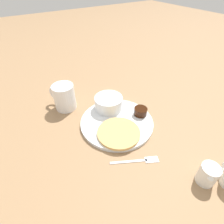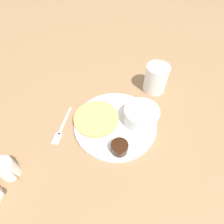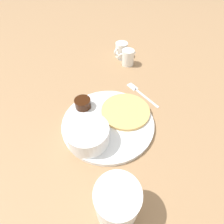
{
  "view_description": "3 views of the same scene",
  "coord_description": "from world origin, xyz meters",
  "px_view_note": "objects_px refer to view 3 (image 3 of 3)",
  "views": [
    {
      "loc": [
        0.26,
        0.36,
        0.43
      ],
      "look_at": [
        0.01,
        -0.01,
        0.05
      ],
      "focal_mm": 28.0,
      "sensor_mm": 36.0,
      "label": 1
    },
    {
      "loc": [
        -0.3,
        0.1,
        0.45
      ],
      "look_at": [
        0.02,
        0.01,
        0.04
      ],
      "focal_mm": 28.0,
      "sensor_mm": 36.0,
      "label": 2
    },
    {
      "loc": [
        0.15,
        -0.27,
        0.39
      ],
      "look_at": [
        0.0,
        0.02,
        0.03
      ],
      "focal_mm": 28.0,
      "sensor_mm": 36.0,
      "label": 3
    }
  ],
  "objects_px": {
    "creamer_pitcher_far": "(121,50)",
    "coffee_mug": "(117,204)",
    "bowl": "(88,134)",
    "fork": "(139,92)",
    "plate": "(108,123)",
    "creamer_pitcher_near": "(128,57)"
  },
  "relations": [
    {
      "from": "plate",
      "to": "coffee_mug",
      "type": "height_order",
      "value": "coffee_mug"
    },
    {
      "from": "fork",
      "to": "creamer_pitcher_far",
      "type": "bearing_deg",
      "value": 129.72
    },
    {
      "from": "plate",
      "to": "creamer_pitcher_far",
      "type": "relative_size",
      "value": 3.56
    },
    {
      "from": "plate",
      "to": "coffee_mug",
      "type": "xyz_separation_m",
      "value": [
        0.12,
        -0.19,
        0.04
      ]
    },
    {
      "from": "plate",
      "to": "creamer_pitcher_far",
      "type": "xyz_separation_m",
      "value": [
        -0.12,
        0.34,
        0.02
      ]
    },
    {
      "from": "coffee_mug",
      "to": "creamer_pitcher_far",
      "type": "bearing_deg",
      "value": 113.9
    },
    {
      "from": "coffee_mug",
      "to": "fork",
      "type": "bearing_deg",
      "value": 103.83
    },
    {
      "from": "bowl",
      "to": "coffee_mug",
      "type": "relative_size",
      "value": 0.97
    },
    {
      "from": "bowl",
      "to": "creamer_pitcher_far",
      "type": "bearing_deg",
      "value": 103.92
    },
    {
      "from": "creamer_pitcher_far",
      "to": "coffee_mug",
      "type": "bearing_deg",
      "value": -66.1
    },
    {
      "from": "plate",
      "to": "fork",
      "type": "distance_m",
      "value": 0.17
    },
    {
      "from": "creamer_pitcher_near",
      "to": "fork",
      "type": "xyz_separation_m",
      "value": [
        0.1,
        -0.14,
        -0.03
      ]
    },
    {
      "from": "fork",
      "to": "plate",
      "type": "bearing_deg",
      "value": -100.33
    },
    {
      "from": "bowl",
      "to": "fork",
      "type": "bearing_deg",
      "value": 79.64
    },
    {
      "from": "plate",
      "to": "fork",
      "type": "bearing_deg",
      "value": 79.67
    },
    {
      "from": "creamer_pitcher_near",
      "to": "creamer_pitcher_far",
      "type": "distance_m",
      "value": 0.06
    },
    {
      "from": "fork",
      "to": "creamer_pitcher_near",
      "type": "bearing_deg",
      "value": 126.82
    },
    {
      "from": "plate",
      "to": "fork",
      "type": "height_order",
      "value": "plate"
    },
    {
      "from": "creamer_pitcher_far",
      "to": "bowl",
      "type": "bearing_deg",
      "value": -76.08
    },
    {
      "from": "creamer_pitcher_near",
      "to": "creamer_pitcher_far",
      "type": "relative_size",
      "value": 0.85
    },
    {
      "from": "coffee_mug",
      "to": "bowl",
      "type": "bearing_deg",
      "value": 139.94
    },
    {
      "from": "creamer_pitcher_far",
      "to": "creamer_pitcher_near",
      "type": "bearing_deg",
      "value": -42.37
    }
  ]
}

